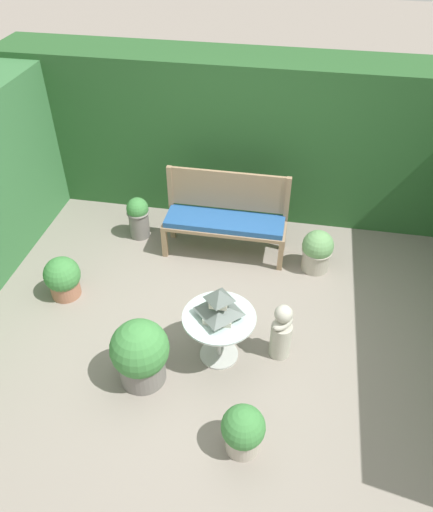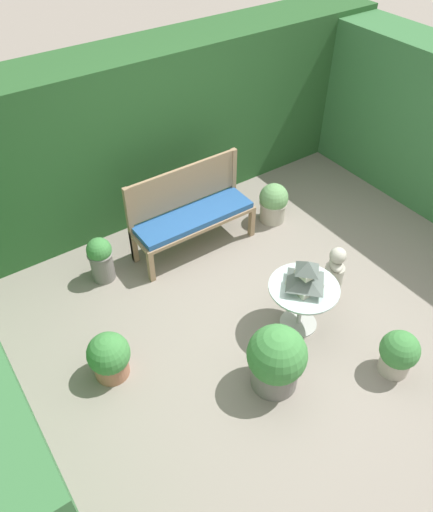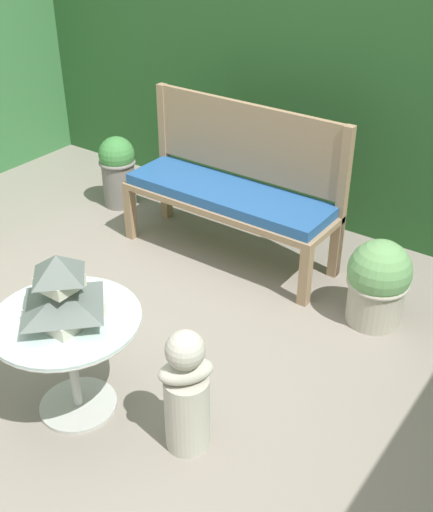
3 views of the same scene
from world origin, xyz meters
name	(u,v)px [view 3 (image 3 of 3)]	position (x,y,z in m)	size (l,w,h in m)	color
ground	(124,363)	(0.00, 0.00, 0.00)	(30.00, 30.00, 0.00)	gray
foliage_hedge_back	(346,73)	(0.00, 2.39, 0.98)	(6.40, 0.80, 1.96)	#285628
garden_bench	(228,200)	(-0.18, 1.21, 0.41)	(1.42, 0.44, 0.48)	#937556
bench_backrest	(247,148)	(-0.18, 1.42, 0.69)	(1.42, 0.06, 0.98)	#937556
patio_table	(68,338)	(0.03, -0.36, 0.42)	(0.67, 0.67, 0.53)	#B7B7B2
pagoda_birdhouse	(61,292)	(0.03, -0.36, 0.67)	(0.34, 0.34, 0.32)	beige
garden_bust	(187,394)	(0.60, -0.23, 0.29)	(0.25, 0.27, 0.62)	#B7B2A3
potted_plant_bench_right	(118,169)	(-1.28, 1.35, 0.29)	(0.28, 0.28, 0.54)	slate
potted_plant_patio_mid	(378,282)	(0.90, 1.11, 0.26)	(0.35, 0.35, 0.51)	#ADA393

